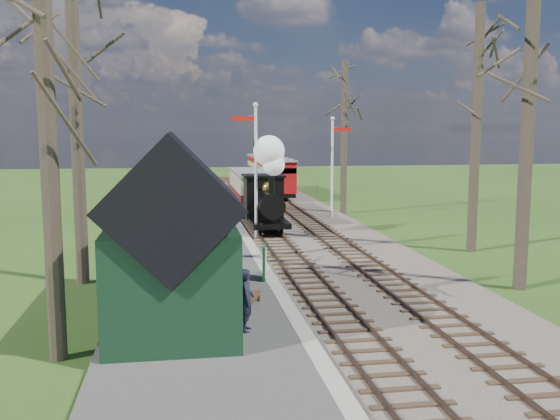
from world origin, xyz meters
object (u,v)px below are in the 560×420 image
at_px(locomotive, 267,191).
at_px(red_carriage_b, 265,172).
at_px(coach, 252,190).
at_px(sign_board, 265,262).
at_px(semaphore_near, 254,161).
at_px(bench, 244,293).
at_px(semaphore_far, 333,159).
at_px(station_shed, 172,239).
at_px(red_carriage_a, 275,177).
at_px(person, 246,300).

height_order(locomotive, red_carriage_b, locomotive).
height_order(coach, sign_board, coach).
distance_m(semaphore_near, bench, 11.81).
height_order(semaphore_far, red_carriage_b, semaphore_far).
height_order(semaphore_near, semaphore_far, semaphore_near).
height_order(station_shed, sign_board, station_shed).
bearing_deg(bench, semaphore_far, 68.58).
height_order(red_carriage_a, bench, red_carriage_a).
bearing_deg(red_carriage_b, station_shed, -101.66).
height_order(semaphore_far, sign_board, semaphore_far).
bearing_deg(semaphore_far, person, -109.72).
xyz_separation_m(coach, sign_board, (-1.43, -15.80, -0.78)).
bearing_deg(coach, station_shed, -102.40).
bearing_deg(sign_board, coach, 84.84).
relative_size(semaphore_far, red_carriage_a, 1.03).
bearing_deg(coach, red_carriage_a, 72.77).
bearing_deg(bench, sign_board, 72.06).
height_order(sign_board, person, person).
xyz_separation_m(sign_board, person, (-1.12, -5.07, 0.21)).
relative_size(semaphore_near, semaphore_far, 1.09).
distance_m(station_shed, locomotive, 14.15).
bearing_deg(coach, red_carriage_b, 79.39).
bearing_deg(bench, coach, 82.70).
distance_m(station_shed, red_carriage_b, 34.14).
bearing_deg(semaphore_far, red_carriage_b, 96.56).
bearing_deg(semaphore_near, locomotive, 62.94).
relative_size(red_carriage_a, bench, 3.56).
bearing_deg(station_shed, red_carriage_a, 76.13).
bearing_deg(station_shed, semaphore_near, 73.62).
xyz_separation_m(semaphore_far, coach, (-4.37, 1.55, -1.81)).
relative_size(red_carriage_b, person, 3.62).
distance_m(station_shed, red_carriage_a, 28.78).
distance_m(coach, person, 21.03).
bearing_deg(red_carriage_a, red_carriage_b, 90.00).
bearing_deg(locomotive, semaphore_near, -117.06).
distance_m(semaphore_near, sign_board, 8.76).
xyz_separation_m(red_carriage_b, sign_board, (-4.03, -29.68, -0.85)).
bearing_deg(red_carriage_a, coach, -107.23).
relative_size(semaphore_far, red_carriage_b, 1.03).
bearing_deg(sign_board, bench, -107.94).
bearing_deg(sign_board, semaphore_near, 85.44).
bearing_deg(semaphore_far, coach, 160.52).
bearing_deg(red_carriage_b, bench, -98.71).
bearing_deg(semaphore_far, red_carriage_a, 100.13).
height_order(coach, person, coach).
relative_size(coach, sign_board, 6.54).
bearing_deg(red_carriage_a, person, -99.99).
height_order(semaphore_near, bench, semaphore_near).
distance_m(coach, bench, 19.02).
relative_size(semaphore_near, red_carriage_b, 1.12).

